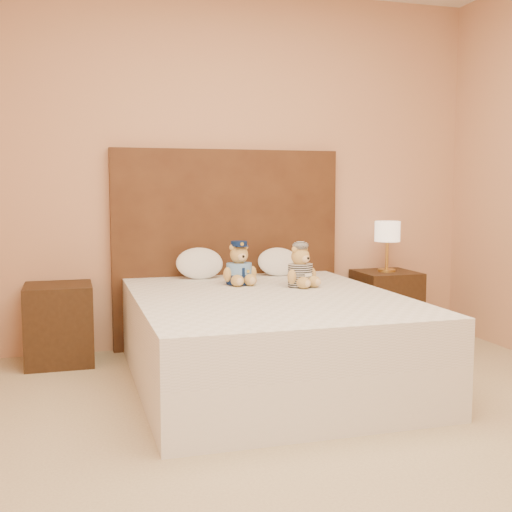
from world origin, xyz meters
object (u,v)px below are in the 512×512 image
(teddy_police, at_px, (239,263))
(pillow_right, at_px, (278,260))
(lamp, at_px, (387,234))
(teddy_prisoner, at_px, (300,266))
(pillow_left, at_px, (200,262))
(nightstand_right, at_px, (386,306))
(nightstand_left, at_px, (59,324))
(bed, at_px, (266,338))

(teddy_police, bearing_deg, pillow_right, 35.02)
(lamp, bearing_deg, teddy_prisoner, -149.48)
(pillow_right, bearing_deg, teddy_police, -137.51)
(teddy_prisoner, distance_m, pillow_right, 0.58)
(teddy_prisoner, xyz_separation_m, pillow_left, (-0.57, 0.58, -0.02))
(nightstand_right, bearing_deg, teddy_prisoner, -149.48)
(teddy_police, bearing_deg, nightstand_left, 156.51)
(bed, xyz_separation_m, pillow_right, (0.35, 0.83, 0.39))
(pillow_left, bearing_deg, pillow_right, 0.00)
(nightstand_left, bearing_deg, pillow_right, 1.07)
(teddy_police, distance_m, teddy_prisoner, 0.42)
(nightstand_right, xyz_separation_m, lamp, (-0.00, 0.00, 0.57))
(nightstand_right, bearing_deg, pillow_right, 178.08)
(nightstand_right, relative_size, pillow_left, 1.58)
(lamp, bearing_deg, bed, -147.38)
(nightstand_left, relative_size, pillow_left, 1.58)
(lamp, bearing_deg, teddy_police, -165.24)
(pillow_right, bearing_deg, nightstand_right, -1.92)
(bed, distance_m, nightstand_left, 1.48)
(bed, distance_m, teddy_prisoner, 0.58)
(nightstand_right, height_order, teddy_prisoner, teddy_prisoner)
(teddy_prisoner, height_order, pillow_left, teddy_prisoner)
(nightstand_left, height_order, lamp, lamp)
(nightstand_right, bearing_deg, bed, -147.38)
(teddy_police, bearing_deg, bed, -90.74)
(lamp, relative_size, pillow_left, 1.15)
(nightstand_right, distance_m, lamp, 0.57)
(pillow_left, height_order, pillow_right, pillow_left)
(lamp, relative_size, teddy_prisoner, 1.42)
(nightstand_right, relative_size, teddy_prisoner, 1.95)
(teddy_police, bearing_deg, teddy_prisoner, -36.79)
(nightstand_left, height_order, nightstand_right, same)
(teddy_police, relative_size, teddy_prisoner, 1.05)
(teddy_prisoner, bearing_deg, nightstand_right, 8.14)
(nightstand_left, height_order, pillow_left, pillow_left)
(nightstand_right, bearing_deg, teddy_police, -165.24)
(nightstand_left, height_order, pillow_right, pillow_right)
(bed, height_order, teddy_prisoner, teddy_prisoner)
(teddy_police, bearing_deg, pillow_left, 110.76)
(bed, relative_size, nightstand_right, 3.64)
(pillow_right, bearing_deg, teddy_prisoner, -93.76)
(nightstand_left, distance_m, nightstand_right, 2.50)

